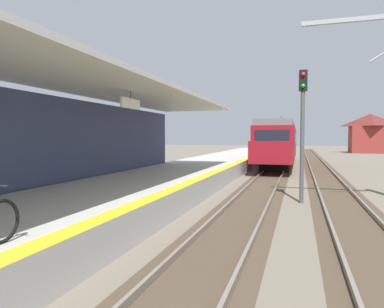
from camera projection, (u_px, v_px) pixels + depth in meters
name	position (u px, v px, depth m)	size (l,w,h in m)	color
station_platform	(166.00, 181.00, 17.00)	(5.00, 80.00, 0.91)	#B7B5AD
station_building_with_canopy	(45.00, 136.00, 11.43)	(4.85, 24.00, 4.43)	#4C4C4C
track_pair_nearest_platform	(265.00, 183.00, 19.55)	(2.34, 120.00, 0.16)	#4C3D2D
track_pair_middle	(330.00, 185.00, 18.55)	(2.34, 120.00, 0.16)	#4C3D2D
approaching_train	(279.00, 142.00, 31.97)	(2.93, 19.60, 4.76)	maroon
rail_signal_post	(302.00, 122.00, 13.63)	(0.32, 0.34, 5.20)	#4C4C4C
distant_trackside_house	(370.00, 133.00, 56.85)	(6.60, 5.28, 6.40)	maroon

